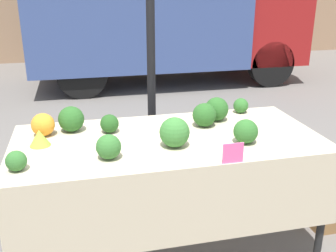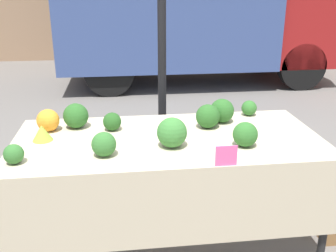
% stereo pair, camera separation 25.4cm
% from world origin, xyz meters
% --- Properties ---
extents(ground_plane, '(40.00, 40.00, 0.00)m').
position_xyz_m(ground_plane, '(0.00, 0.00, 0.00)').
color(ground_plane, slate).
extents(tent_pole, '(0.07, 0.07, 2.37)m').
position_xyz_m(tent_pole, '(0.06, 0.85, 1.18)').
color(tent_pole, black).
rests_on(tent_pole, ground_plane).
extents(parked_truck, '(4.95, 2.01, 2.38)m').
position_xyz_m(parked_truck, '(1.00, 5.00, 1.30)').
color(parked_truck, '#384C84').
rests_on(parked_truck, ground_plane).
extents(market_table, '(2.00, 0.94, 0.86)m').
position_xyz_m(market_table, '(0.00, -0.07, 0.76)').
color(market_table, beige).
rests_on(market_table, ground_plane).
extents(orange_cauliflower, '(0.15, 0.15, 0.15)m').
position_xyz_m(orange_cauliflower, '(-0.79, 0.22, 0.94)').
color(orange_cauliflower, orange).
rests_on(orange_cauliflower, market_table).
extents(romanesco_head, '(0.13, 0.13, 0.10)m').
position_xyz_m(romanesco_head, '(-0.81, 0.05, 0.91)').
color(romanesco_head, '#93B238').
rests_on(romanesco_head, market_table).
extents(broccoli_head_0, '(0.13, 0.13, 0.13)m').
position_xyz_m(broccoli_head_0, '(-0.36, 0.18, 0.93)').
color(broccoli_head_0, '#23511E').
rests_on(broccoli_head_0, market_table).
extents(broccoli_head_1, '(0.11, 0.11, 0.11)m').
position_xyz_m(broccoli_head_1, '(-0.90, -0.28, 0.92)').
color(broccoli_head_1, '#336B2D').
rests_on(broccoli_head_1, market_table).
extents(broccoli_head_2, '(0.19, 0.19, 0.19)m').
position_xyz_m(broccoli_head_2, '(0.01, -0.15, 0.96)').
color(broccoli_head_2, '#387533').
rests_on(broccoli_head_2, market_table).
extents(broccoli_head_3, '(0.15, 0.15, 0.15)m').
position_xyz_m(broccoli_head_3, '(-0.41, -0.24, 0.94)').
color(broccoli_head_3, '#336B2D').
rests_on(broccoli_head_3, market_table).
extents(broccoli_head_4, '(0.16, 0.16, 0.16)m').
position_xyz_m(broccoli_head_4, '(0.45, -0.20, 0.94)').
color(broccoli_head_4, '#2D6628').
rests_on(broccoli_head_4, market_table).
extents(broccoli_head_5, '(0.17, 0.17, 0.17)m').
position_xyz_m(broccoli_head_5, '(-0.61, 0.26, 0.95)').
color(broccoli_head_5, '#285B23').
rests_on(broccoli_head_5, market_table).
extents(broccoli_head_6, '(0.17, 0.17, 0.17)m').
position_xyz_m(broccoli_head_6, '(0.42, 0.25, 0.95)').
color(broccoli_head_6, '#285B23').
rests_on(broccoli_head_6, market_table).
extents(broccoli_head_7, '(0.17, 0.17, 0.17)m').
position_xyz_m(broccoli_head_7, '(0.30, 0.15, 0.95)').
color(broccoli_head_7, '#285B23').
rests_on(broccoli_head_7, market_table).
extents(broccoli_head_8, '(0.12, 0.12, 0.12)m').
position_xyz_m(broccoli_head_8, '(0.67, 0.38, 0.92)').
color(broccoli_head_8, '#2D6628').
rests_on(broccoli_head_8, market_table).
extents(price_sign, '(0.12, 0.01, 0.12)m').
position_xyz_m(price_sign, '(0.27, -0.46, 0.92)').
color(price_sign, '#F45B9E').
rests_on(price_sign, market_table).
extents(produce_crate, '(0.37, 0.36, 0.32)m').
position_xyz_m(produce_crate, '(1.32, 0.04, 0.16)').
color(produce_crate, olive).
rests_on(produce_crate, ground_plane).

